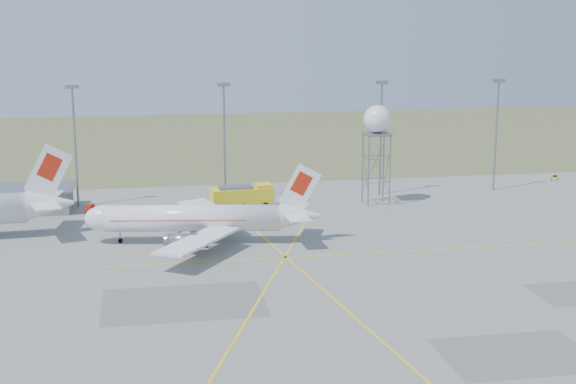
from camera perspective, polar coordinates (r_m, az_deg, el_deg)
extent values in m
plane|color=gray|center=(80.63, 7.77, -10.50)|extent=(400.00, 400.00, 0.00)
cube|color=brown|center=(214.18, -3.87, 3.79)|extent=(400.00, 120.00, 0.03)
cube|color=gray|center=(139.33, -18.86, -0.59)|extent=(18.00, 9.00, 3.60)
cube|color=gray|center=(138.94, -18.92, 0.19)|extent=(19.00, 10.00, 0.30)
cylinder|color=gray|center=(138.64, -14.89, 3.04)|extent=(0.36, 0.36, 20.00)
cube|color=gray|center=(137.48, -15.12, 7.24)|extent=(2.20, 0.50, 0.60)
cylinder|color=gray|center=(138.87, -4.54, 3.43)|extent=(0.36, 0.36, 20.00)
cube|color=gray|center=(137.72, -4.61, 7.63)|extent=(2.20, 0.50, 0.60)
cylinder|color=gray|center=(144.37, 6.60, 3.72)|extent=(0.36, 0.36, 20.00)
cube|color=gray|center=(143.25, 6.70, 7.75)|extent=(2.20, 0.50, 0.60)
cylinder|color=gray|center=(152.20, 14.57, 3.84)|extent=(0.36, 0.36, 20.00)
cube|color=gray|center=(151.14, 14.78, 7.66)|extent=(2.20, 0.50, 0.60)
cylinder|color=black|center=(165.74, 18.25, 0.90)|extent=(0.10, 0.10, 0.80)
cylinder|color=black|center=(166.31, 18.61, 0.91)|extent=(0.10, 0.10, 0.80)
cube|color=yellow|center=(165.93, 18.44, 1.09)|extent=(1.60, 0.15, 0.50)
cube|color=black|center=(165.86, 18.46, 1.08)|extent=(0.80, 0.03, 0.30)
cylinder|color=white|center=(113.77, -6.76, -1.85)|extent=(24.80, 7.60, 3.77)
ellipsoid|color=white|center=(115.60, -12.82, -1.85)|extent=(6.55, 4.68, 3.77)
cube|color=black|center=(115.70, -13.38, -1.57)|extent=(1.74, 2.27, 0.92)
cone|color=white|center=(113.24, 0.86, -1.68)|extent=(6.18, 4.62, 3.77)
cube|color=white|center=(112.37, 0.86, 0.28)|extent=(6.01, 1.23, 7.09)
cube|color=red|center=(112.24, 0.96, 0.61)|extent=(3.26, 0.83, 3.64)
cube|color=white|center=(116.05, 0.57, -1.10)|extent=(3.80, 5.60, 0.17)
cube|color=white|center=(110.19, 0.67, -1.82)|extent=(3.80, 5.60, 0.17)
cube|color=white|center=(122.08, -5.72, -1.32)|extent=(8.72, 15.75, 0.34)
cube|color=white|center=(105.70, -6.41, -3.45)|extent=(12.38, 14.94, 0.34)
cylinder|color=slate|center=(119.57, -6.94, -2.05)|extent=(4.25, 2.77, 2.17)
cylinder|color=slate|center=(109.06, -7.50, -3.45)|extent=(4.25, 2.77, 2.17)
cube|color=red|center=(113.94, -7.71, -1.80)|extent=(19.22, 6.75, 0.11)
cylinder|color=black|center=(116.02, -11.84, -3.36)|extent=(0.76, 0.76, 0.85)
cube|color=black|center=(114.40, -5.78, -3.38)|extent=(1.83, 5.73, 0.85)
cylinder|color=gray|center=(114.29, -5.78, -3.18)|extent=(0.26, 0.26, 1.70)
cone|color=white|center=(122.29, -16.54, -0.81)|extent=(7.00, 4.92, 4.47)
cube|color=white|center=(121.37, -16.67, 1.35)|extent=(7.17, 0.82, 8.41)
cube|color=red|center=(121.22, -16.59, 1.72)|extent=(3.87, 0.64, 4.31)
cube|color=white|center=(125.69, -16.76, -0.22)|extent=(3.99, 6.38, 0.20)
cube|color=white|center=(118.71, -16.89, -0.94)|extent=(3.99, 6.38, 0.20)
cylinder|color=gray|center=(135.30, 5.75, 1.49)|extent=(0.22, 0.22, 12.16)
cylinder|color=gray|center=(136.38, 7.26, 1.54)|extent=(0.22, 0.22, 12.16)
cylinder|color=gray|center=(139.89, 6.80, 1.82)|extent=(0.22, 0.22, 12.16)
cylinder|color=gray|center=(138.84, 5.33, 1.77)|extent=(0.22, 0.22, 12.16)
cube|color=gray|center=(136.63, 6.34, 4.17)|extent=(4.34, 4.34, 0.23)
sphere|color=white|center=(136.32, 6.37, 5.18)|extent=(4.68, 4.68, 4.68)
cube|color=yellow|center=(133.79, -3.28, -0.26)|extent=(10.42, 4.19, 2.49)
cube|color=yellow|center=(134.33, -1.77, 0.25)|extent=(2.96, 3.37, 1.58)
cube|color=black|center=(134.49, -1.44, 0.32)|extent=(0.34, 2.94, 1.13)
cube|color=gray|center=(133.27, -3.76, 0.34)|extent=(5.85, 3.15, 0.45)
cube|color=#AA1F0C|center=(133.34, -13.68, -1.28)|extent=(2.73, 2.31, 0.95)
cube|color=#AA1F0C|center=(133.41, -13.89, -0.95)|extent=(1.39, 1.55, 0.53)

